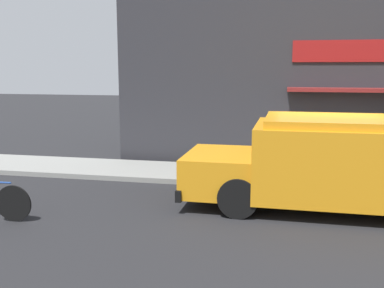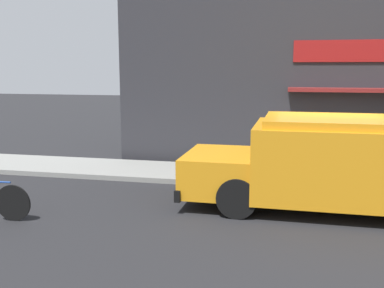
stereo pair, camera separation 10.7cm
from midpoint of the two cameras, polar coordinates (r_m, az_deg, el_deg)
ground_plane at (r=11.24m, az=17.09°, el=-5.97°), size 70.00×70.00×0.00m
sidewalk at (r=12.24m, az=16.73°, el=-4.37°), size 28.00×2.10×0.13m
storefront at (r=13.32m, az=17.09°, el=9.33°), size 12.26×0.84×5.95m
school_bus at (r=9.81m, az=20.58°, el=-2.22°), size 6.54×2.77×1.95m
trash_bin at (r=12.78m, az=14.84°, el=-1.23°), size 0.53×0.53×0.94m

